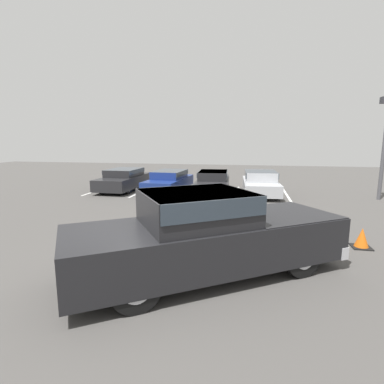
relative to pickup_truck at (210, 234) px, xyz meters
The scene contains 12 objects.
ground_plane 1.48m from the pickup_truck, 156.59° to the right, with size 60.00×60.00×0.00m, color #4C4947.
stall_stripe_a 12.98m from the pickup_truck, 127.57° to the left, with size 0.12×4.69×0.01m, color white.
stall_stripe_b 11.56m from the pickup_truck, 117.03° to the left, with size 0.12×4.69×0.01m, color white.
stall_stripe_c 10.62m from the pickup_truck, 104.09° to the left, with size 0.12×4.69×0.01m, color white.
stall_stripe_d 10.30m from the pickup_truck, 89.54° to the left, with size 0.12×4.69×0.01m, color white.
stall_stripe_e 10.66m from the pickup_truck, 75.04° to the left, with size 0.12×4.69×0.01m, color white.
pickup_truck is the anchor object (origin of this frame).
parked_sedan_a 12.14m from the pickup_truck, 122.35° to the left, with size 1.81×4.53×1.23m.
parked_sedan_b 10.96m from the pickup_truck, 110.05° to the left, with size 2.02×4.45×1.17m.
parked_sedan_c 10.39m from the pickup_truck, 96.84° to the left, with size 1.99×4.53×1.19m.
parked_sedan_d 10.27m from the pickup_truck, 82.53° to the left, with size 2.00×4.32×1.25m.
traffic_cone 4.59m from the pickup_truck, 32.29° to the left, with size 0.50×0.50×0.55m.
Camera 1 is at (1.89, -5.65, 2.89)m, focal length 28.00 mm.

